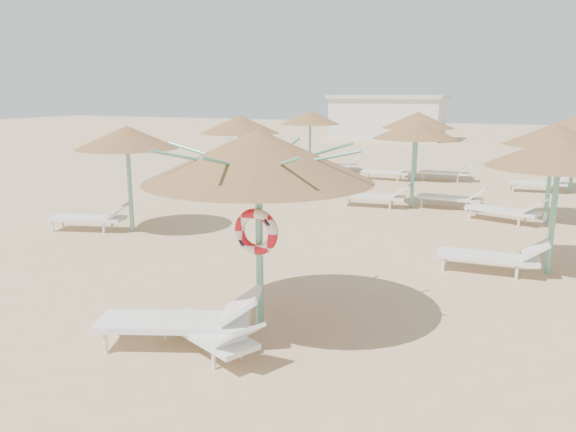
% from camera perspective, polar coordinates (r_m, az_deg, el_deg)
% --- Properties ---
extents(ground, '(120.00, 120.00, 0.00)m').
position_cam_1_polar(ground, '(8.72, -6.28, -11.06)').
color(ground, tan).
rests_on(ground, ground).
extents(main_palapa, '(3.31, 3.31, 2.97)m').
position_cam_1_polar(main_palapa, '(8.00, -3.03, 6.07)').
color(main_palapa, '#67B39D').
rests_on(main_palapa, ground).
extents(lounger_main_a, '(2.33, 1.44, 0.82)m').
position_cam_1_polar(lounger_main_a, '(8.02, -10.45, -10.33)').
color(lounger_main_a, white).
rests_on(lounger_main_a, ground).
extents(lounger_main_b, '(1.87, 1.25, 0.66)m').
position_cam_1_polar(lounger_main_b, '(7.75, -7.80, -11.68)').
color(lounger_main_b, white).
rests_on(lounger_main_b, ground).
extents(palapa_field, '(14.17, 14.57, 2.72)m').
position_cam_1_polar(palapa_field, '(18.49, 11.32, 8.64)').
color(palapa_field, '#67B39D').
rests_on(palapa_field, ground).
extents(service_hut, '(8.40, 4.40, 3.25)m').
position_cam_1_polar(service_hut, '(43.14, 10.08, 9.86)').
color(service_hut, silver).
rests_on(service_hut, ground).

